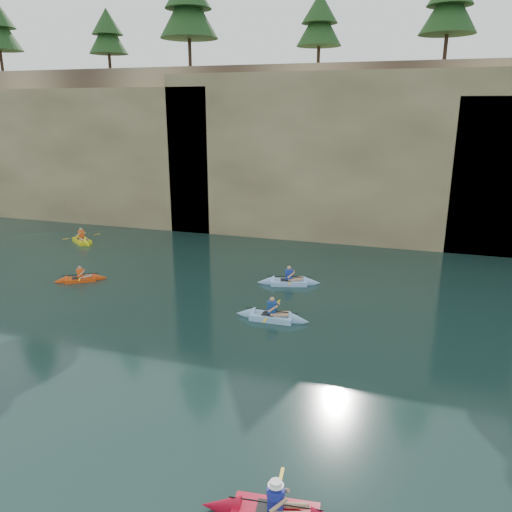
% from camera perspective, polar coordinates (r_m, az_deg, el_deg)
% --- Properties ---
extents(ground, '(160.00, 160.00, 0.00)m').
position_cam_1_polar(ground, '(15.70, -12.34, -17.91)').
color(ground, black).
rests_on(ground, ground).
extents(cliff, '(70.00, 16.00, 12.00)m').
position_cam_1_polar(cliff, '(41.71, 8.31, 12.59)').
color(cliff, tan).
rests_on(cliff, ground).
extents(cliff_slab_west, '(26.00, 2.40, 10.56)m').
position_cam_1_polar(cliff_slab_west, '(43.20, -21.31, 10.83)').
color(cliff_slab_west, tan).
rests_on(cliff_slab_west, ground).
extents(cliff_slab_center, '(24.00, 2.40, 11.40)m').
position_cam_1_polar(cliff_slab_center, '(34.14, 9.54, 11.18)').
color(cliff_slab_center, tan).
rests_on(cliff_slab_center, ground).
extents(sea_cave_west, '(4.50, 1.00, 4.00)m').
position_cam_1_polar(sea_cave_west, '(41.87, -19.24, 6.34)').
color(sea_cave_west, black).
rests_on(sea_cave_west, ground).
extents(sea_cave_center, '(3.50, 1.00, 3.20)m').
position_cam_1_polar(sea_cave_center, '(35.48, -0.59, 4.90)').
color(sea_cave_center, black).
rests_on(sea_cave_center, ground).
extents(sea_cave_east, '(5.00, 1.00, 4.50)m').
position_cam_1_polar(sea_cave_east, '(33.79, 22.65, 4.15)').
color(sea_cave_east, black).
rests_on(sea_cave_east, ground).
extents(kayaker_orange, '(2.63, 2.02, 1.03)m').
position_cam_1_polar(kayaker_orange, '(27.89, -19.41, -2.48)').
color(kayaker_orange, '#D5420D').
rests_on(kayaker_orange, ground).
extents(kayaker_ltblue_near, '(3.28, 2.54, 1.30)m').
position_cam_1_polar(kayaker_ltblue_near, '(21.66, 1.84, -6.91)').
color(kayaker_ltblue_near, '#8BBEE9').
rests_on(kayaker_ltblue_near, ground).
extents(kayaker_yellow, '(2.96, 2.45, 1.28)m').
position_cam_1_polar(kayaker_yellow, '(35.82, -19.26, 1.70)').
color(kayaker_yellow, yellow).
rests_on(kayaker_yellow, ground).
extents(kayaker_ltblue_mid, '(3.36, 2.39, 1.25)m').
position_cam_1_polar(kayaker_ltblue_mid, '(25.88, 3.77, -2.94)').
color(kayaker_ltblue_mid, '#96C3FA').
rests_on(kayaker_ltblue_mid, ground).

